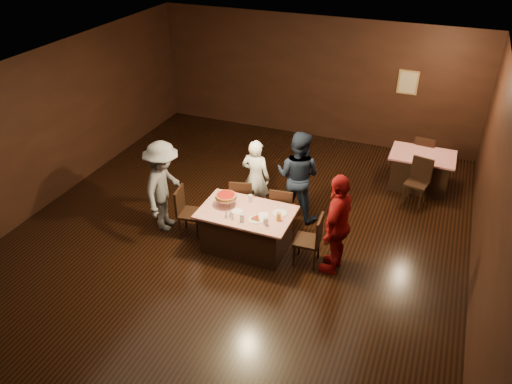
% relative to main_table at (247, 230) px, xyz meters
% --- Properties ---
extents(room, '(10.00, 10.04, 3.02)m').
position_rel_main_table_xyz_m(room, '(-0.29, 0.03, 1.75)').
color(room, black).
rests_on(room, ground).
extents(main_table, '(1.60, 1.00, 0.77)m').
position_rel_main_table_xyz_m(main_table, '(0.00, 0.00, 0.00)').
color(main_table, '#A2180A').
rests_on(main_table, ground).
extents(back_table, '(1.30, 0.90, 0.77)m').
position_rel_main_table_xyz_m(back_table, '(2.58, 3.33, 0.00)').
color(back_table, '#AC0B17').
rests_on(back_table, ground).
extents(chair_far_left, '(0.51, 0.51, 0.95)m').
position_rel_main_table_xyz_m(chair_far_left, '(-0.40, 0.75, 0.09)').
color(chair_far_left, black).
rests_on(chair_far_left, ground).
extents(chair_far_right, '(0.47, 0.47, 0.95)m').
position_rel_main_table_xyz_m(chair_far_right, '(0.40, 0.75, 0.09)').
color(chair_far_right, black).
rests_on(chair_far_right, ground).
extents(chair_end_left, '(0.48, 0.48, 0.95)m').
position_rel_main_table_xyz_m(chair_end_left, '(-1.10, 0.00, 0.09)').
color(chair_end_left, black).
rests_on(chair_end_left, ground).
extents(chair_end_right, '(0.44, 0.44, 0.95)m').
position_rel_main_table_xyz_m(chair_end_right, '(1.10, 0.00, 0.09)').
color(chair_end_right, black).
rests_on(chair_end_right, ground).
extents(chair_back_near, '(0.50, 0.50, 0.95)m').
position_rel_main_table_xyz_m(chair_back_near, '(2.58, 2.63, 0.09)').
color(chair_back_near, black).
rests_on(chair_back_near, ground).
extents(chair_back_far, '(0.46, 0.46, 0.95)m').
position_rel_main_table_xyz_m(chair_back_far, '(2.58, 3.93, 0.09)').
color(chair_back_far, black).
rests_on(chair_back_far, ground).
extents(diner_white_jacket, '(0.57, 0.38, 1.55)m').
position_rel_main_table_xyz_m(diner_white_jacket, '(-0.28, 1.12, 0.39)').
color(diner_white_jacket, white).
rests_on(diner_white_jacket, ground).
extents(diner_navy_hoodie, '(0.92, 0.75, 1.79)m').
position_rel_main_table_xyz_m(diner_navy_hoodie, '(0.51, 1.29, 0.51)').
color(diner_navy_hoodie, black).
rests_on(diner_navy_hoodie, ground).
extents(diner_grey_knit, '(0.79, 1.21, 1.75)m').
position_rel_main_table_xyz_m(diner_grey_knit, '(-1.64, 0.04, 0.49)').
color(diner_grey_knit, slate).
rests_on(diner_grey_knit, ground).
extents(diner_red_shirt, '(0.55, 1.09, 1.79)m').
position_rel_main_table_xyz_m(diner_red_shirt, '(1.57, 0.03, 0.51)').
color(diner_red_shirt, maroon).
rests_on(diner_red_shirt, ground).
extents(pizza_stand, '(0.38, 0.38, 0.22)m').
position_rel_main_table_xyz_m(pizza_stand, '(-0.40, 0.05, 0.57)').
color(pizza_stand, black).
rests_on(pizza_stand, main_table).
extents(plate_with_slice, '(0.25, 0.25, 0.06)m').
position_rel_main_table_xyz_m(plate_with_slice, '(0.25, -0.18, 0.41)').
color(plate_with_slice, white).
rests_on(plate_with_slice, main_table).
extents(plate_empty, '(0.25, 0.25, 0.01)m').
position_rel_main_table_xyz_m(plate_empty, '(0.55, 0.15, 0.39)').
color(plate_empty, white).
rests_on(plate_empty, main_table).
extents(glass_front_left, '(0.08, 0.08, 0.14)m').
position_rel_main_table_xyz_m(glass_front_left, '(0.05, -0.30, 0.46)').
color(glass_front_left, silver).
rests_on(glass_front_left, main_table).
extents(glass_front_right, '(0.08, 0.08, 0.14)m').
position_rel_main_table_xyz_m(glass_front_right, '(0.45, -0.25, 0.46)').
color(glass_front_right, silver).
rests_on(glass_front_right, main_table).
extents(glass_amber, '(0.08, 0.08, 0.14)m').
position_rel_main_table_xyz_m(glass_amber, '(0.60, -0.05, 0.46)').
color(glass_amber, '#BF7F26').
rests_on(glass_amber, main_table).
extents(glass_back, '(0.08, 0.08, 0.14)m').
position_rel_main_table_xyz_m(glass_back, '(-0.05, 0.30, 0.46)').
color(glass_back, silver).
rests_on(glass_back, main_table).
extents(condiments, '(0.17, 0.10, 0.09)m').
position_rel_main_table_xyz_m(condiments, '(-0.18, -0.28, 0.43)').
color(condiments, silver).
rests_on(condiments, main_table).
extents(napkin_center, '(0.19, 0.19, 0.01)m').
position_rel_main_table_xyz_m(napkin_center, '(0.30, 0.00, 0.39)').
color(napkin_center, white).
rests_on(napkin_center, main_table).
extents(napkin_left, '(0.21, 0.21, 0.01)m').
position_rel_main_table_xyz_m(napkin_left, '(-0.15, -0.05, 0.39)').
color(napkin_left, white).
rests_on(napkin_left, main_table).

